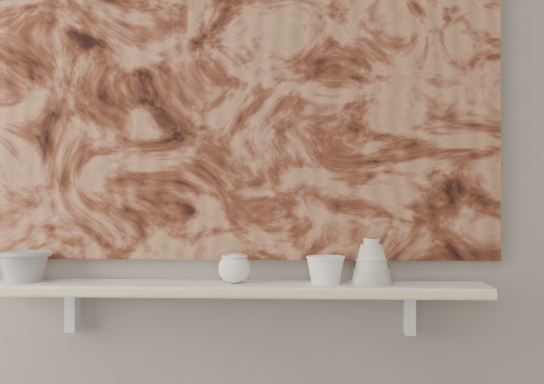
# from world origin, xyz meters

# --- Properties ---
(wall_back) EXTENTS (3.60, 0.00, 3.60)m
(wall_back) POSITION_xyz_m (0.00, 1.60, 1.35)
(wall_back) COLOR gray
(wall_back) RESTS_ON floor
(shelf) EXTENTS (1.40, 0.18, 0.03)m
(shelf) POSITION_xyz_m (0.00, 1.51, 0.92)
(shelf) COLOR silver
(shelf) RESTS_ON wall_back
(shelf_stripe) EXTENTS (1.40, 0.01, 0.02)m
(shelf_stripe) POSITION_xyz_m (0.00, 1.41, 0.92)
(shelf_stripe) COLOR beige
(shelf_stripe) RESTS_ON shelf
(bracket_left) EXTENTS (0.03, 0.06, 0.12)m
(bracket_left) POSITION_xyz_m (-0.49, 1.57, 0.84)
(bracket_left) COLOR silver
(bracket_left) RESTS_ON wall_back
(bracket_right) EXTENTS (0.03, 0.06, 0.12)m
(bracket_right) POSITION_xyz_m (0.49, 1.57, 0.84)
(bracket_right) COLOR silver
(bracket_right) RESTS_ON wall_back
(painting) EXTENTS (1.50, 0.02, 1.10)m
(painting) POSITION_xyz_m (0.00, 1.59, 1.54)
(painting) COLOR brown
(painting) RESTS_ON wall_back
(house_motif) EXTENTS (0.09, 0.00, 0.08)m
(house_motif) POSITION_xyz_m (0.45, 1.57, 1.23)
(house_motif) COLOR black
(house_motif) RESTS_ON painting
(bowl_grey) EXTENTS (0.18, 0.18, 0.09)m
(bowl_grey) POSITION_xyz_m (-0.61, 1.51, 0.98)
(bowl_grey) COLOR #979794
(bowl_grey) RESTS_ON shelf
(cup_cream) EXTENTS (0.11, 0.11, 0.08)m
(cup_cream) POSITION_xyz_m (-0.01, 1.51, 0.97)
(cup_cream) COLOR white
(cup_cream) RESTS_ON shelf
(bell_vessel) EXTENTS (0.12, 0.12, 0.13)m
(bell_vessel) POSITION_xyz_m (0.38, 1.51, 0.99)
(bell_vessel) COLOR silver
(bell_vessel) RESTS_ON shelf
(bowl_white) EXTENTS (0.14, 0.14, 0.08)m
(bowl_white) POSITION_xyz_m (0.25, 1.51, 0.97)
(bowl_white) COLOR white
(bowl_white) RESTS_ON shelf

